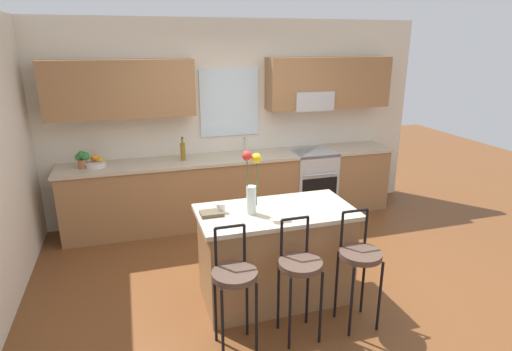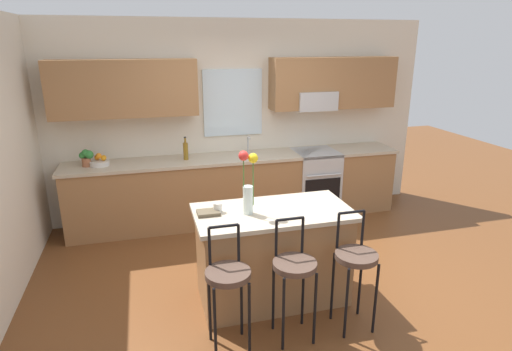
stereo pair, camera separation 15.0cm
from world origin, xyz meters
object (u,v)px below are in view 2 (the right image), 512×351
at_px(bar_stool_far, 356,261).
at_px(flower_vase, 248,183).
at_px(bar_stool_middle, 294,270).
at_px(mug_ceramic, 218,207).
at_px(fruit_bowl_oranges, 100,162).
at_px(potted_plant_small, 86,157).
at_px(oven_range, 314,182).
at_px(cookbook, 208,213).
at_px(kitchen_island, 273,255).
at_px(bottle_olive_oil, 186,151).
at_px(bar_stool_near, 228,279).

xyz_separation_m(bar_stool_far, flower_vase, (-0.79, 0.58, 0.57)).
distance_m(bar_stool_middle, mug_ceramic, 0.91).
height_order(mug_ceramic, fruit_bowl_oranges, fruit_bowl_oranges).
bearing_deg(mug_ceramic, potted_plant_small, 124.90).
relative_size(oven_range, flower_vase, 1.56).
bearing_deg(cookbook, kitchen_island, -5.75).
height_order(fruit_bowl_oranges, potted_plant_small, potted_plant_small).
relative_size(bar_stool_far, potted_plant_small, 4.79).
xyz_separation_m(bar_stool_far, fruit_bowl_oranges, (-2.21, 2.57, 0.33)).
distance_m(bottle_olive_oil, potted_plant_small, 1.22).
bearing_deg(potted_plant_small, bar_stool_middle, -54.78).
bearing_deg(mug_ceramic, fruit_bowl_oranges, 121.72).
bearing_deg(bar_stool_far, fruit_bowl_oranges, 130.76).
distance_m(bar_stool_near, fruit_bowl_oranges, 2.82).
bearing_deg(flower_vase, mug_ceramic, 158.14).
relative_size(bar_stool_far, mug_ceramic, 11.58).
xyz_separation_m(bar_stool_far, bottle_olive_oil, (-1.14, 2.56, 0.41)).
bearing_deg(flower_vase, fruit_bowl_oranges, 125.63).
relative_size(fruit_bowl_oranges, potted_plant_small, 1.10).
xyz_separation_m(kitchen_island, cookbook, (-0.59, 0.06, 0.47)).
distance_m(bar_stool_far, bottle_olive_oil, 2.84).
distance_m(bar_stool_near, mug_ceramic, 0.76).
bearing_deg(cookbook, potted_plant_small, 122.50).
relative_size(cookbook, bottle_olive_oil, 0.65).
bearing_deg(mug_ceramic, bar_stool_middle, -53.91).
bearing_deg(bar_stool_middle, bar_stool_far, 0.00).
bearing_deg(kitchen_island, bottle_olive_oil, 106.65).
distance_m(cookbook, potted_plant_small, 2.27).
relative_size(bar_stool_far, bottle_olive_oil, 3.41).
xyz_separation_m(bar_stool_middle, cookbook, (-0.59, 0.65, 0.30)).
bearing_deg(kitchen_island, oven_range, 57.57).
height_order(bar_stool_near, mug_ceramic, bar_stool_near).
distance_m(bar_stool_near, potted_plant_small, 2.88).
height_order(oven_range, potted_plant_small, potted_plant_small).
distance_m(bar_stool_far, cookbook, 1.35).
xyz_separation_m(oven_range, bottle_olive_oil, (-1.83, 0.02, 0.58)).
relative_size(bar_stool_middle, bottle_olive_oil, 3.41).
height_order(kitchen_island, mug_ceramic, mug_ceramic).
height_order(bar_stool_near, fruit_bowl_oranges, fruit_bowl_oranges).
xyz_separation_m(bar_stool_middle, bar_stool_far, (0.55, 0.00, 0.00)).
height_order(bar_stool_near, cookbook, bar_stool_near).
relative_size(bar_stool_far, cookbook, 5.21).
height_order(mug_ceramic, cookbook, mug_ceramic).
bearing_deg(bar_stool_near, kitchen_island, 47.18).
relative_size(flower_vase, mug_ceramic, 6.53).
bearing_deg(bar_stool_far, flower_vase, 143.64).
xyz_separation_m(bar_stool_near, flower_vase, (0.31, 0.58, 0.57)).
bearing_deg(oven_range, fruit_bowl_oranges, 179.45).
xyz_separation_m(kitchen_island, mug_ceramic, (-0.50, 0.09, 0.50)).
distance_m(oven_range, flower_vase, 2.56).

